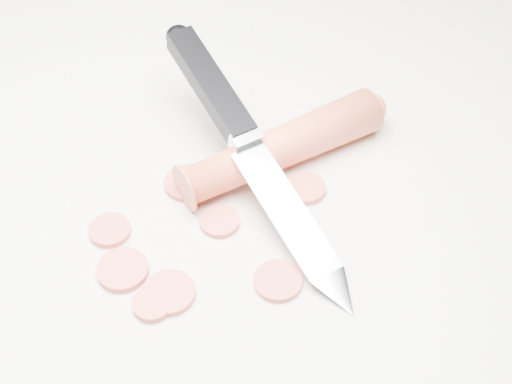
{
  "coord_description": "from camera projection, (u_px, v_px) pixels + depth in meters",
  "views": [
    {
      "loc": [
        0.06,
        -0.4,
        0.45
      ],
      "look_at": [
        0.04,
        -0.02,
        0.02
      ],
      "focal_mm": 50.0,
      "sensor_mm": 36.0,
      "label": 1
    }
  ],
  "objects": [
    {
      "name": "kitchen_knife",
      "position": [
        256.0,
        153.0,
        0.57
      ],
      "size": [
        0.18,
        0.26,
        0.08
      ],
      "primitive_type": null,
      "color": "silver",
      "rests_on": "ground"
    },
    {
      "name": "carrot_slice_0",
      "position": [
        123.0,
        270.0,
        0.54
      ],
      "size": [
        0.04,
        0.04,
        0.01
      ],
      "primitive_type": "cylinder",
      "color": "#D04D3B",
      "rests_on": "ground"
    },
    {
      "name": "carrot_slice_3",
      "position": [
        278.0,
        281.0,
        0.54
      ],
      "size": [
        0.04,
        0.04,
        0.01
      ],
      "primitive_type": "cylinder",
      "color": "#D04D3B",
      "rests_on": "ground"
    },
    {
      "name": "carrot_slice_2",
      "position": [
        187.0,
        183.0,
        0.6
      ],
      "size": [
        0.04,
        0.04,
        0.01
      ],
      "primitive_type": "cylinder",
      "color": "#D04D3B",
      "rests_on": "ground"
    },
    {
      "name": "carrot_slice_1",
      "position": [
        220.0,
        221.0,
        0.57
      ],
      "size": [
        0.03,
        0.03,
        0.01
      ],
      "primitive_type": "cylinder",
      "color": "#D04D3B",
      "rests_on": "ground"
    },
    {
      "name": "carrot_slice_5",
      "position": [
        110.0,
        230.0,
        0.57
      ],
      "size": [
        0.03,
        0.03,
        0.01
      ],
      "primitive_type": "cylinder",
      "color": "#D04D3B",
      "rests_on": "ground"
    },
    {
      "name": "carrot",
      "position": [
        282.0,
        147.0,
        0.6
      ],
      "size": [
        0.17,
        0.13,
        0.04
      ],
      "primitive_type": "cylinder",
      "rotation": [
        1.57,
        0.0,
        -0.99
      ],
      "color": "#E6522D",
      "rests_on": "ground"
    },
    {
      "name": "carrot_slice_4",
      "position": [
        305.0,
        188.0,
        0.6
      ],
      "size": [
        0.03,
        0.03,
        0.01
      ],
      "primitive_type": "cylinder",
      "color": "#D04D3B",
      "rests_on": "ground"
    },
    {
      "name": "carrot_slice_7",
      "position": [
        169.0,
        293.0,
        0.53
      ],
      "size": [
        0.04,
        0.04,
        0.01
      ],
      "primitive_type": "cylinder",
      "color": "#D04D3B",
      "rests_on": "ground"
    },
    {
      "name": "ground",
      "position": [
        209.0,
        189.0,
        0.6
      ],
      "size": [
        2.4,
        2.4,
        0.0
      ],
      "primitive_type": "plane",
      "color": "silver",
      "rests_on": "ground"
    },
    {
      "name": "carrot_slice_6",
      "position": [
        152.0,
        304.0,
        0.52
      ],
      "size": [
        0.03,
        0.03,
        0.01
      ],
      "primitive_type": "cylinder",
      "color": "#D04D3B",
      "rests_on": "ground"
    }
  ]
}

